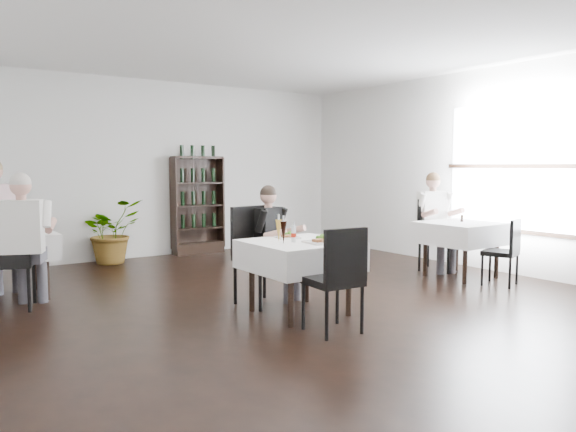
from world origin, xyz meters
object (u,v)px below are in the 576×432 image
(wine_shelf, at_px, (198,206))
(main_table, at_px, (300,255))
(potted_tree, at_px, (111,231))
(diner_main, at_px, (273,233))

(wine_shelf, xyz_separation_m, main_table, (-0.90, -4.31, -0.23))
(wine_shelf, bearing_deg, potted_tree, -175.85)
(main_table, relative_size, diner_main, 0.77)
(main_table, bearing_deg, diner_main, 79.74)
(main_table, xyz_separation_m, diner_main, (0.13, 0.70, 0.15))
(wine_shelf, relative_size, potted_tree, 1.72)
(wine_shelf, height_order, main_table, wine_shelf)
(main_table, distance_m, potted_tree, 4.26)
(potted_tree, relative_size, diner_main, 0.77)
(potted_tree, bearing_deg, wine_shelf, 4.15)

